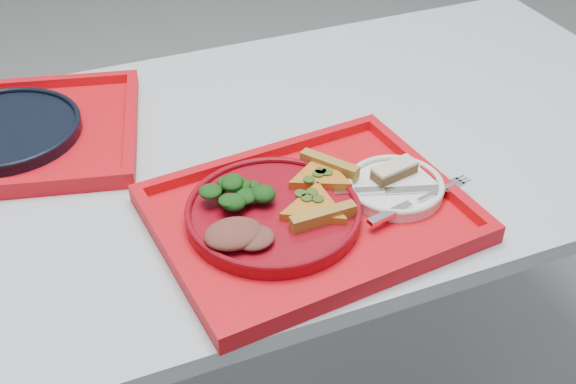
% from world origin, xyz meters
% --- Properties ---
extents(table, '(1.60, 0.80, 0.75)m').
position_xyz_m(table, '(0.00, 0.00, 0.68)').
color(table, '#A7B0BB').
rests_on(table, ground).
extents(tray_main, '(0.48, 0.39, 0.01)m').
position_xyz_m(tray_main, '(-0.01, -0.21, 0.76)').
color(tray_main, red).
rests_on(tray_main, table).
extents(tray_far, '(0.52, 0.45, 0.01)m').
position_xyz_m(tray_far, '(-0.41, 0.19, 0.76)').
color(tray_far, red).
rests_on(tray_far, table).
extents(dinner_plate, '(0.26, 0.26, 0.02)m').
position_xyz_m(dinner_plate, '(-0.06, -0.20, 0.77)').
color(dinner_plate, maroon).
rests_on(dinner_plate, tray_main).
extents(side_plate, '(0.15, 0.15, 0.01)m').
position_xyz_m(side_plate, '(0.14, -0.21, 0.77)').
color(side_plate, white).
rests_on(side_plate, tray_main).
extents(navy_plate, '(0.26, 0.26, 0.02)m').
position_xyz_m(navy_plate, '(-0.41, 0.19, 0.77)').
color(navy_plate, black).
rests_on(navy_plate, tray_far).
extents(pizza_slice_a, '(0.10, 0.12, 0.02)m').
position_xyz_m(pizza_slice_a, '(-0.00, -0.22, 0.79)').
color(pizza_slice_a, gold).
rests_on(pizza_slice_a, dinner_plate).
extents(pizza_slice_b, '(0.15, 0.14, 0.02)m').
position_xyz_m(pizza_slice_b, '(0.04, -0.15, 0.79)').
color(pizza_slice_b, gold).
rests_on(pizza_slice_b, dinner_plate).
extents(salad_heap, '(0.08, 0.08, 0.04)m').
position_xyz_m(salad_heap, '(-0.10, -0.15, 0.80)').
color(salad_heap, black).
rests_on(salad_heap, dinner_plate).
extents(meat_portion, '(0.08, 0.07, 0.03)m').
position_xyz_m(meat_portion, '(-0.14, -0.24, 0.79)').
color(meat_portion, brown).
rests_on(meat_portion, dinner_plate).
extents(dessert_bar, '(0.08, 0.04, 0.02)m').
position_xyz_m(dessert_bar, '(0.15, -0.19, 0.79)').
color(dessert_bar, '#4F301A').
rests_on(dessert_bar, side_plate).
extents(knife, '(0.18, 0.07, 0.01)m').
position_xyz_m(knife, '(0.13, -0.22, 0.78)').
color(knife, silver).
rests_on(knife, side_plate).
extents(fork, '(0.19, 0.06, 0.01)m').
position_xyz_m(fork, '(0.15, -0.26, 0.78)').
color(fork, silver).
rests_on(fork, side_plate).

